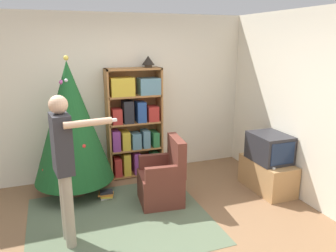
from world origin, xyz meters
TOP-DOWN VIEW (x-y plane):
  - ground_plane at (0.00, 0.00)m, footprint 14.00×14.00m
  - wall_back at (0.00, 2.07)m, footprint 8.00×0.10m
  - wall_right at (2.30, 0.00)m, footprint 0.10×8.00m
  - area_rug at (-0.26, 0.51)m, footprint 2.20×1.93m
  - bookshelf at (0.29, 1.83)m, footprint 0.88×0.31m
  - tv_stand at (2.00, 0.60)m, footprint 0.46×0.87m
  - television at (2.00, 0.60)m, footprint 0.47×0.59m
  - game_remote at (1.86, 0.34)m, footprint 0.04×0.12m
  - christmas_tree at (-0.71, 1.49)m, footprint 1.12×1.12m
  - armchair at (0.41, 0.77)m, footprint 0.63×0.62m
  - standing_person at (-0.88, 0.24)m, footprint 0.67×0.47m
  - table_lamp at (0.54, 1.84)m, footprint 0.20×0.20m
  - book_pile_near_tree at (-0.32, 1.14)m, footprint 0.23×0.19m

SIDE VIEW (x-z plane):
  - ground_plane at x=0.00m, z-range 0.00..0.00m
  - area_rug at x=-0.26m, z-range 0.00..0.01m
  - book_pile_near_tree at x=-0.32m, z-range 0.00..0.12m
  - tv_stand at x=2.00m, z-range 0.00..0.46m
  - armchair at x=0.41m, z-range -0.14..0.78m
  - game_remote at x=1.86m, z-range 0.46..0.49m
  - television at x=2.00m, z-range 0.46..0.87m
  - bookshelf at x=0.29m, z-range -0.02..1.75m
  - standing_person at x=-0.88m, z-range 0.16..1.82m
  - christmas_tree at x=-0.71m, z-range 0.07..2.07m
  - wall_back at x=0.00m, z-range 0.00..2.60m
  - wall_right at x=2.30m, z-range 0.00..2.60m
  - table_lamp at x=0.54m, z-range 1.78..1.96m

